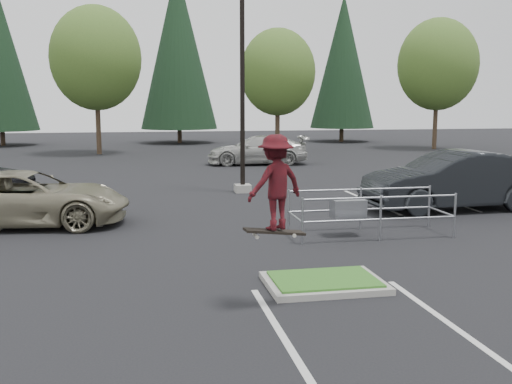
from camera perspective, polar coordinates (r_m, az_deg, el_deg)
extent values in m
plane|color=black|center=(11.57, 6.50, -8.89)|extent=(120.00, 120.00, 0.00)
cube|color=gray|center=(11.55, 6.50, -8.61)|extent=(2.20, 1.60, 0.12)
cube|color=#356820|center=(11.53, 6.51, -8.25)|extent=(1.95, 1.35, 0.05)
cube|color=silver|center=(19.85, -14.14, -1.70)|extent=(0.12, 5.20, 0.01)
cube|color=silver|center=(20.18, -21.82, -1.89)|extent=(0.12, 5.20, 0.01)
cube|color=silver|center=(21.32, 10.78, -0.89)|extent=(0.12, 5.20, 0.01)
cube|color=silver|center=(22.46, 17.19, -0.65)|extent=(0.12, 5.20, 0.01)
cube|color=silver|center=(23.85, 22.92, -0.42)|extent=(0.12, 5.20, 0.01)
cube|color=silver|center=(8.51, 3.79, -15.43)|extent=(0.12, 6.00, 0.01)
cube|color=silver|center=(9.52, 20.15, -13.28)|extent=(0.12, 6.00, 0.01)
cube|color=gray|center=(23.08, -1.28, 0.35)|extent=(0.60, 0.60, 0.30)
cylinder|color=black|center=(22.89, -1.32, 12.45)|extent=(0.18, 0.18, 10.00)
cylinder|color=#38281C|center=(41.13, -14.78, 5.94)|extent=(0.32, 0.32, 3.50)
ellipsoid|color=#3B5B21|center=(41.19, -15.03, 12.22)|extent=(5.89, 5.89, 6.77)
sphere|color=#3B5B21|center=(40.81, -14.16, 11.25)|extent=(3.68, 3.68, 3.68)
sphere|color=#3B5B21|center=(41.59, -15.66, 11.39)|extent=(4.05, 4.05, 4.05)
cylinder|color=#38281C|center=(41.43, 2.05, 5.92)|extent=(0.32, 0.32, 3.04)
ellipsoid|color=#3B5B21|center=(41.43, 2.08, 11.34)|extent=(5.12, 5.12, 5.89)
sphere|color=#3B5B21|center=(41.25, 3.00, 10.46)|extent=(3.20, 3.20, 3.20)
sphere|color=#3B5B21|center=(41.69, 1.27, 10.67)|extent=(3.52, 3.52, 3.52)
cylinder|color=#38281C|center=(46.10, 16.68, 6.08)|extent=(0.32, 0.32, 3.42)
ellipsoid|color=#3B5B21|center=(46.14, 16.92, 11.55)|extent=(5.76, 5.76, 6.62)
sphere|color=#3B5B21|center=(46.12, 17.73, 10.62)|extent=(3.60, 3.60, 3.60)
sphere|color=#3B5B21|center=(46.24, 16.10, 10.91)|extent=(3.96, 3.96, 3.96)
cylinder|color=#38281C|center=(51.69, -22.97, 4.76)|extent=(0.36, 0.36, 1.20)
cylinder|color=#38281C|center=(51.20, -7.28, 5.34)|extent=(0.36, 0.36, 1.20)
cone|color=black|center=(51.31, -7.44, 13.45)|extent=(6.38, 6.38, 13.30)
cylinder|color=#38281C|center=(53.02, 8.14, 5.44)|extent=(0.36, 0.36, 1.20)
cone|color=black|center=(53.05, 8.28, 12.19)|extent=(5.50, 5.50, 11.30)
cylinder|color=gray|center=(14.63, 4.44, -2.80)|extent=(0.06, 0.06, 1.16)
cylinder|color=gray|center=(15.97, 3.13, -1.82)|extent=(0.06, 0.06, 1.16)
cylinder|color=gray|center=(15.27, 11.76, -2.47)|extent=(0.06, 0.06, 1.16)
cylinder|color=gray|center=(16.56, 9.92, -1.56)|extent=(0.06, 0.06, 1.16)
cylinder|color=gray|center=(16.14, 18.40, -2.14)|extent=(0.06, 0.06, 1.16)
cylinder|color=gray|center=(17.37, 16.16, -1.30)|extent=(0.06, 0.06, 1.16)
cylinder|color=gray|center=(15.28, 11.76, -2.56)|extent=(4.03, 0.08, 0.05)
cylinder|color=gray|center=(15.18, 11.83, -0.51)|extent=(4.03, 0.08, 0.05)
cylinder|color=gray|center=(16.57, 9.91, -1.64)|extent=(4.03, 0.08, 0.05)
cylinder|color=gray|center=(16.48, 9.96, 0.25)|extent=(4.03, 0.08, 0.05)
cube|color=gray|center=(15.68, 8.76, -1.56)|extent=(0.86, 0.53, 0.48)
cube|color=black|center=(9.99, 1.77, -3.78)|extent=(1.05, 0.38, 0.16)
cylinder|color=beige|center=(9.83, 0.11, -4.32)|extent=(0.06, 0.04, 0.06)
cylinder|color=beige|center=(10.03, -0.13, -4.05)|extent=(0.06, 0.04, 0.06)
cylinder|color=beige|center=(9.97, 3.67, -4.15)|extent=(0.06, 0.04, 0.06)
cylinder|color=beige|center=(10.17, 3.37, -3.90)|extent=(0.06, 0.04, 0.06)
imported|color=maroon|center=(9.84, 1.79, 0.94)|extent=(1.16, 0.93, 1.57)
imported|color=gray|center=(17.99, -20.93, -0.57)|extent=(5.80, 3.11, 1.55)
imported|color=black|center=(20.25, 18.22, 1.04)|extent=(5.82, 2.21, 1.90)
imported|color=#B3B3AD|center=(33.25, 0.19, 4.02)|extent=(5.71, 2.74, 1.61)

